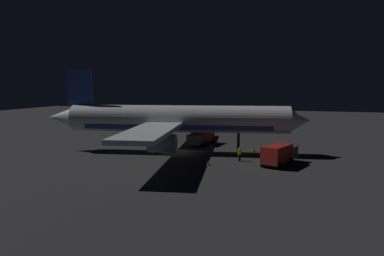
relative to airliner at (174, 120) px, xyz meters
The scene contains 10 objects.
ground_plane 4.66m from the airliner, 99.92° to the left, with size 180.00×180.00×0.20m, color #2C2C2D.
apron_guide_stripe 6.68m from the airliner, 111.00° to the left, with size 0.24×18.06×0.01m, color gold.
airliner is the anchor object (origin of this frame).
baggage_truck 15.44m from the airliner, 74.83° to the left, with size 6.53×4.07×2.43m.
catering_truck 8.28m from the airliner, 165.41° to the left, with size 6.68×2.93×2.47m.
ground_crew_worker 10.89m from the airliner, 71.91° to the left, with size 0.40×0.40×1.74m.
traffic_cone_near_left 7.70m from the airliner, 139.11° to the left, with size 0.50×0.50×0.55m.
traffic_cone_near_right 11.95m from the airliner, 110.08° to the left, with size 0.50×0.50×0.55m.
traffic_cone_under_wing 10.33m from the airliner, 45.42° to the left, with size 0.50×0.50×0.55m.
traffic_cone_far 12.00m from the airliner, 113.64° to the left, with size 0.50×0.50×0.55m.
Camera 1 is at (47.25, 16.74, 9.35)m, focal length 34.16 mm.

